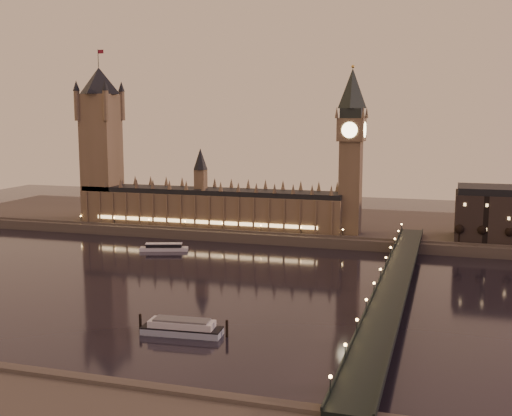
{
  "coord_description": "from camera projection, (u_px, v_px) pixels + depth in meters",
  "views": [
    {
      "loc": [
        113.29,
        -275.2,
        80.62
      ],
      "look_at": [
        18.79,
        35.0,
        32.9
      ],
      "focal_mm": 45.0,
      "sensor_mm": 36.0,
      "label": 1
    }
  ],
  "objects": [
    {
      "name": "ground",
      "position": [
        197.0,
        285.0,
        304.85
      ],
      "size": [
        700.0,
        700.0,
        0.0
      ],
      "primitive_type": "plane",
      "color": "black",
      "rests_on": "ground"
    },
    {
      "name": "far_embankment",
      "position": [
        325.0,
        225.0,
        451.92
      ],
      "size": [
        560.0,
        130.0,
        6.0
      ],
      "primitive_type": "cube",
      "color": "#423D35",
      "rests_on": "ground"
    },
    {
      "name": "palace_of_westminster",
      "position": [
        209.0,
        203.0,
        427.77
      ],
      "size": [
        180.0,
        26.62,
        52.0
      ],
      "color": "brown",
      "rests_on": "ground"
    },
    {
      "name": "victoria_tower",
      "position": [
        101.0,
        135.0,
        444.38
      ],
      "size": [
        31.68,
        31.68,
        118.0
      ],
      "color": "brown",
      "rests_on": "ground"
    },
    {
      "name": "big_ben",
      "position": [
        351.0,
        141.0,
        394.48
      ],
      "size": [
        17.68,
        17.68,
        104.0
      ],
      "color": "brown",
      "rests_on": "ground"
    },
    {
      "name": "westminster_bridge",
      "position": [
        393.0,
        289.0,
        277.63
      ],
      "size": [
        13.2,
        260.0,
        15.3
      ],
      "color": "black",
      "rests_on": "ground"
    },
    {
      "name": "bare_tree_0",
      "position": [
        458.0,
        229.0,
        371.59
      ],
      "size": [
        5.5,
        5.5,
        11.18
      ],
      "color": "black",
      "rests_on": "ground"
    },
    {
      "name": "bare_tree_1",
      "position": [
        484.0,
        231.0,
        367.53
      ],
      "size": [
        5.5,
        5.5,
        11.18
      ],
      "color": "black",
      "rests_on": "ground"
    },
    {
      "name": "bare_tree_2",
      "position": [
        510.0,
        232.0,
        363.48
      ],
      "size": [
        5.5,
        5.5,
        11.18
      ],
      "color": "black",
      "rests_on": "ground"
    },
    {
      "name": "cruise_boat_a",
      "position": [
        164.0,
        247.0,
        380.7
      ],
      "size": [
        28.94,
        14.57,
        4.55
      ],
      "rotation": [
        0.0,
        0.0,
        0.31
      ],
      "color": "silver",
      "rests_on": "ground"
    },
    {
      "name": "moored_barge",
      "position": [
        182.0,
        328.0,
        235.92
      ],
      "size": [
        34.54,
        10.79,
        6.35
      ],
      "rotation": [
        0.0,
        0.0,
        0.08
      ],
      "color": "#9CAFC7",
      "rests_on": "ground"
    }
  ]
}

